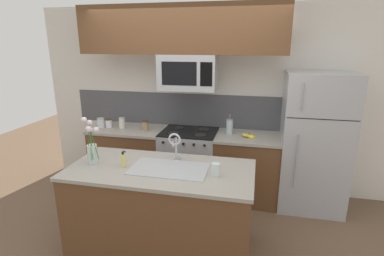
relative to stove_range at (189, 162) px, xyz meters
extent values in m
plane|color=brown|center=(0.00, -0.90, -0.46)|extent=(10.00, 10.00, 0.00)
cube|color=silver|center=(0.30, 0.38, 0.84)|extent=(5.20, 0.10, 2.60)
cube|color=#4C4C51|center=(0.00, 0.32, 0.69)|extent=(3.67, 0.01, 0.48)
cube|color=brown|center=(-0.90, 0.00, -0.02)|extent=(1.03, 0.62, 0.88)
cube|color=#9E998E|center=(-0.90, 0.00, 0.43)|extent=(1.06, 0.65, 0.03)
cube|color=brown|center=(0.80, 0.00, -0.02)|extent=(0.84, 0.62, 0.88)
cube|color=#9E998E|center=(0.80, 0.00, 0.43)|extent=(0.87, 0.65, 0.03)
cube|color=#A8AAAF|center=(0.00, 0.00, -0.01)|extent=(0.76, 0.62, 0.91)
cube|color=black|center=(0.00, 0.00, 0.45)|extent=(0.76, 0.62, 0.01)
cylinder|color=black|center=(-0.18, -0.14, 0.46)|extent=(0.15, 0.15, 0.01)
cylinder|color=black|center=(0.18, -0.14, 0.46)|extent=(0.15, 0.15, 0.01)
cylinder|color=black|center=(-0.18, 0.14, 0.46)|extent=(0.15, 0.15, 0.01)
cylinder|color=black|center=(0.18, 0.14, 0.46)|extent=(0.15, 0.15, 0.01)
cylinder|color=black|center=(-0.27, -0.32, 0.39)|extent=(0.03, 0.02, 0.03)
cylinder|color=black|center=(-0.14, -0.32, 0.39)|extent=(0.03, 0.02, 0.03)
cylinder|color=black|center=(0.00, -0.32, 0.39)|extent=(0.03, 0.02, 0.03)
cylinder|color=black|center=(0.14, -0.32, 0.39)|extent=(0.03, 0.02, 0.03)
cylinder|color=black|center=(0.27, -0.32, 0.39)|extent=(0.03, 0.02, 0.03)
cube|color=#A8AAAF|center=(0.00, -0.02, 1.27)|extent=(0.74, 0.40, 0.45)
cube|color=black|center=(-0.07, -0.22, 1.27)|extent=(0.45, 0.00, 0.29)
cube|color=black|center=(0.27, -0.22, 1.27)|extent=(0.15, 0.00, 0.29)
cube|color=brown|center=(-0.10, -0.05, 1.80)|extent=(2.64, 0.34, 0.60)
cube|color=#A8AAAF|center=(1.63, 0.02, 0.42)|extent=(0.81, 0.72, 1.77)
cube|color=black|center=(1.63, -0.34, 0.81)|extent=(0.77, 0.00, 0.01)
cylinder|color=#99999E|center=(1.39, -0.36, 1.06)|extent=(0.01, 0.01, 0.32)
cylinder|color=#99999E|center=(1.39, -0.36, 0.28)|extent=(0.01, 0.01, 0.67)
cylinder|color=silver|center=(-1.31, -0.03, 0.51)|extent=(0.10, 0.10, 0.12)
cylinder|color=#B2B2B7|center=(-1.31, -0.03, 0.58)|extent=(0.10, 0.10, 0.01)
cylinder|color=silver|center=(-1.20, 0.00, 0.50)|extent=(0.09, 0.09, 0.11)
cylinder|color=#4C331E|center=(-1.20, 0.00, 0.56)|extent=(0.09, 0.09, 0.01)
cylinder|color=silver|center=(-0.99, -0.01, 0.52)|extent=(0.09, 0.09, 0.14)
cylinder|color=#B2B2B7|center=(-0.99, -0.01, 0.60)|extent=(0.08, 0.08, 0.02)
cylinder|color=#997F5B|center=(-0.62, -0.04, 0.51)|extent=(0.09, 0.09, 0.12)
cylinder|color=#4C331E|center=(-0.62, -0.04, 0.58)|extent=(0.09, 0.09, 0.01)
ellipsoid|color=yellow|center=(0.81, -0.07, 0.47)|extent=(0.17, 0.12, 0.07)
ellipsoid|color=yellow|center=(0.81, -0.05, 0.47)|extent=(0.18, 0.08, 0.06)
ellipsoid|color=yellow|center=(0.82, -0.07, 0.47)|extent=(0.17, 0.04, 0.06)
ellipsoid|color=yellow|center=(0.82, -0.05, 0.47)|extent=(0.18, 0.09, 0.06)
ellipsoid|color=yellow|center=(0.83, -0.07, 0.47)|extent=(0.17, 0.12, 0.06)
cylinder|color=brown|center=(0.82, -0.06, 0.50)|extent=(0.02, 0.02, 0.03)
cylinder|color=silver|center=(0.55, 0.06, 0.54)|extent=(0.09, 0.09, 0.18)
cylinder|color=#A3A3AA|center=(0.55, 0.06, 0.64)|extent=(0.08, 0.08, 0.02)
cylinder|color=#A3A3AA|center=(0.55, 0.06, 0.67)|extent=(0.01, 0.01, 0.05)
sphere|color=#A3A3AA|center=(0.55, 0.06, 0.71)|extent=(0.02, 0.02, 0.02)
cube|color=brown|center=(0.00, -1.25, -0.02)|extent=(1.80, 0.85, 0.88)
cube|color=#9E998E|center=(0.00, -1.25, 0.43)|extent=(1.83, 0.88, 0.03)
cube|color=#ADAFB5|center=(0.09, -1.25, 0.45)|extent=(0.76, 0.44, 0.01)
cube|color=#ADAFB5|center=(-0.08, -1.25, 0.37)|extent=(0.30, 0.33, 0.15)
cube|color=#ADAFB5|center=(0.27, -1.25, 0.37)|extent=(0.30, 0.33, 0.15)
cylinder|color=#B7BABF|center=(0.09, -0.99, 0.46)|extent=(0.04, 0.04, 0.02)
cylinder|color=#B7BABF|center=(0.09, -0.99, 0.58)|extent=(0.02, 0.02, 0.22)
torus|color=#B7BABF|center=(0.09, -1.04, 0.69)|extent=(0.13, 0.02, 0.13)
cylinder|color=#B7BABF|center=(0.09, -1.10, 0.66)|extent=(0.02, 0.02, 0.06)
cube|color=#B7BABF|center=(0.13, -0.99, 0.48)|extent=(0.07, 0.01, 0.01)
cylinder|color=#DBCC75|center=(-0.37, -1.29, 0.51)|extent=(0.05, 0.05, 0.13)
cylinder|color=black|center=(-0.37, -1.29, 0.59)|extent=(0.02, 0.02, 0.02)
cube|color=black|center=(-0.36, -1.29, 0.61)|extent=(0.03, 0.01, 0.01)
cylinder|color=silver|center=(0.56, -1.30, 0.51)|extent=(0.08, 0.08, 0.12)
cylinder|color=silver|center=(-0.71, -1.28, 0.55)|extent=(0.10, 0.10, 0.20)
cylinder|color=silver|center=(-0.71, -1.28, 0.48)|extent=(0.09, 0.09, 0.06)
cylinder|color=#386B2D|center=(-0.67, -1.29, 0.66)|extent=(0.08, 0.03, 0.30)
sphere|color=silver|center=(-0.63, -1.30, 0.82)|extent=(0.06, 0.06, 0.06)
cylinder|color=#386B2D|center=(-0.73, -1.30, 0.71)|extent=(0.04, 0.04, 0.41)
sphere|color=silver|center=(-0.75, -1.31, 0.92)|extent=(0.05, 0.05, 0.05)
cylinder|color=#386B2D|center=(-0.70, -1.30, 0.70)|extent=(0.04, 0.05, 0.39)
sphere|color=silver|center=(-0.68, -1.33, 0.90)|extent=(0.05, 0.05, 0.05)
cylinder|color=#386B2D|center=(-0.70, -1.32, 0.67)|extent=(0.04, 0.08, 0.32)
sphere|color=silver|center=(-0.68, -1.36, 0.84)|extent=(0.06, 0.06, 0.06)
cylinder|color=#386B2D|center=(-0.70, -1.29, 0.66)|extent=(0.02, 0.02, 0.30)
sphere|color=silver|center=(-0.70, -1.29, 0.81)|extent=(0.04, 0.04, 0.04)
camera|label=1|loc=(0.90, -3.84, 1.65)|focal=28.00mm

